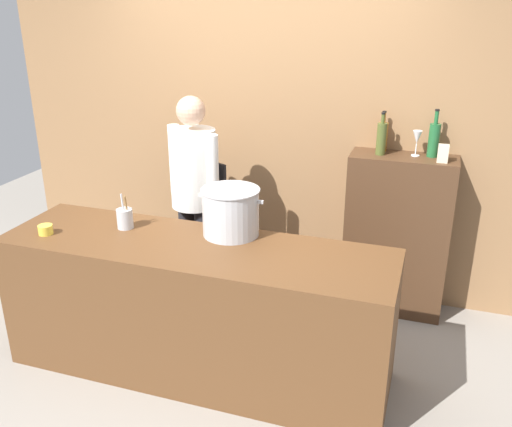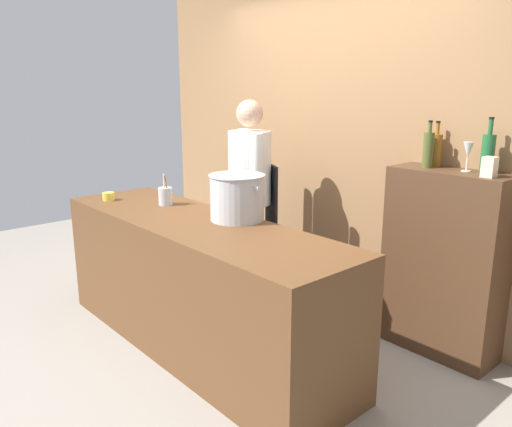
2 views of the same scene
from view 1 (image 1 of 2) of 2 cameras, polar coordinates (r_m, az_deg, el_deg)
name	(u,v)px [view 1 (image 1 of 2)]	position (r m, az deg, el deg)	size (l,w,h in m)	color
ground_plane	(200,367)	(3.87, -5.78, -15.42)	(8.00, 8.00, 0.00)	gray
brick_back_panel	(265,106)	(4.48, 0.89, 11.01)	(4.40, 0.10, 3.00)	olive
prep_counter	(197,309)	(3.62, -6.04, -9.71)	(2.46, 0.70, 0.90)	brown
bar_cabinet	(396,235)	(4.34, 14.21, -2.20)	(0.76, 0.32, 1.24)	#472D1C
chef	(195,190)	(4.17, -6.31, 2.45)	(0.48, 0.41, 1.66)	black
stockpot_large	(231,212)	(3.48, -2.61, 0.17)	(0.43, 0.37, 0.30)	#B7BABF
utensil_crock	(125,218)	(3.70, -13.30, -0.48)	(0.10, 0.10, 0.23)	#B7BABF
butter_jar	(46,230)	(3.77, -20.78, -1.56)	(0.09, 0.09, 0.06)	yellow
wine_bottle_amber	(382,136)	(4.21, 12.84, 7.76)	(0.07, 0.07, 0.30)	#8C5919
wine_bottle_olive	(381,138)	(4.11, 12.73, 7.55)	(0.07, 0.07, 0.30)	#475123
wine_bottle_green	(434,139)	(4.15, 17.79, 7.28)	(0.08, 0.08, 0.34)	#1E592D
wine_glass_tall	(417,138)	(4.13, 16.20, 7.43)	(0.07, 0.07, 0.18)	silver
spice_tin_cream	(443,153)	(4.05, 18.64, 5.86)	(0.07, 0.07, 0.12)	beige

